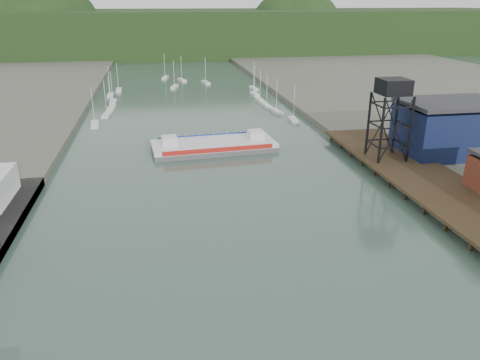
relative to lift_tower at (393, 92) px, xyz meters
name	(u,v)px	position (x,y,z in m)	size (l,w,h in m)	color
east_pier	(429,181)	(2.00, -13.00, -13.75)	(14.00, 70.00, 2.45)	black
lift_tower	(393,92)	(0.00, 0.00, 0.00)	(6.50, 6.50, 16.00)	black
blue_shed	(450,128)	(15.00, 2.00, -8.59)	(20.50, 14.50, 11.30)	black
marina_sailboats	(187,97)	(-34.92, 80.46, -15.30)	(57.71, 92.65, 0.90)	silver
distant_hills	(162,35)	(-38.98, 243.35, -5.27)	(500.00, 120.00, 80.00)	black
chain_ferry	(214,145)	(-33.18, 18.00, -14.50)	(28.65, 13.30, 4.01)	#535356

